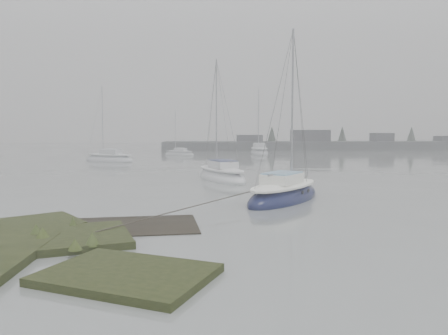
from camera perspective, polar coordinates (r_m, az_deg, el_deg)
The scene contains 7 objects.
ground at distance 39.94m, azimuth -6.04°, elevation 0.25°, with size 160.00×160.00×0.00m, color slate.
far_shoreline at distance 75.84m, azimuth 16.02°, elevation 2.89°, with size 60.00×8.00×4.15m.
sailboat_main at distance 20.07m, azimuth 7.86°, elevation -3.57°, with size 5.09×6.01×8.45m.
sailboat_white at distance 28.13m, azimuth -0.35°, elevation -1.12°, with size 4.00×6.27×8.42m.
sailboat_far_a at distance 46.57m, azimuth -14.74°, elevation 1.09°, with size 6.13×4.51×8.35m.
sailboat_far_b at distance 59.13m, azimuth 4.61°, elevation 2.04°, with size 2.38×6.93×9.72m.
sailboat_far_c at distance 56.84m, azimuth -5.86°, elevation 1.80°, with size 4.48×3.38×6.12m.
Camera 1 is at (2.09, -9.76, 3.18)m, focal length 35.00 mm.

